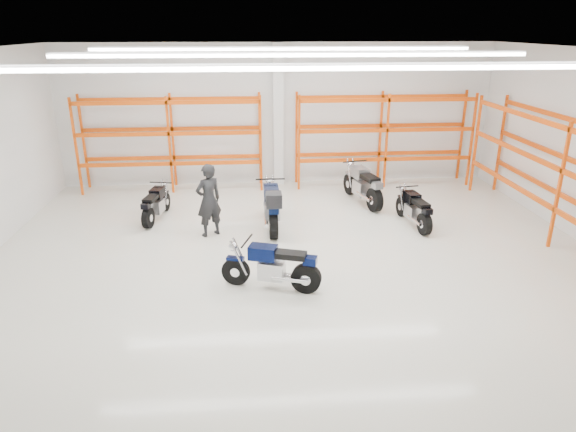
{
  "coord_description": "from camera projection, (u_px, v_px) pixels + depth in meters",
  "views": [
    {
      "loc": [
        -1.09,
        -10.7,
        4.96
      ],
      "look_at": [
        -0.14,
        0.5,
        0.79
      ],
      "focal_mm": 32.0,
      "sensor_mm": 36.0,
      "label": 1
    }
  ],
  "objects": [
    {
      "name": "ground",
      "position": [
        296.0,
        255.0,
        11.81
      ],
      "size": [
        14.0,
        14.0,
        0.0
      ],
      "primitive_type": "plane",
      "color": "beige",
      "rests_on": "ground"
    },
    {
      "name": "motorcycle_main",
      "position": [
        275.0,
        267.0,
        10.15
      ],
      "size": [
        1.99,
        0.91,
        1.01
      ],
      "color": "black",
      "rests_on": "ground"
    },
    {
      "name": "motorcycle_back_c",
      "position": [
        363.0,
        186.0,
        15.07
      ],
      "size": [
        0.88,
        2.31,
        1.15
      ],
      "color": "black",
      "rests_on": "ground"
    },
    {
      "name": "motorcycle_back_d",
      "position": [
        414.0,
        210.0,
        13.39
      ],
      "size": [
        0.64,
        1.93,
        0.95
      ],
      "color": "black",
      "rests_on": "ground"
    },
    {
      "name": "pallet_racking_back_right",
      "position": [
        384.0,
        131.0,
        16.57
      ],
      "size": [
        5.67,
        0.87,
        3.0
      ],
      "color": "#DA5012",
      "rests_on": "ground"
    },
    {
      "name": "standing_man",
      "position": [
        209.0,
        200.0,
        12.65
      ],
      "size": [
        0.81,
        0.73,
        1.85
      ],
      "primitive_type": "imported",
      "rotation": [
        0.0,
        0.0,
        3.69
      ],
      "color": "black",
      "rests_on": "ground"
    },
    {
      "name": "motorcycle_back_b",
      "position": [
        272.0,
        207.0,
        13.13
      ],
      "size": [
        0.78,
        2.43,
        1.25
      ],
      "color": "black",
      "rests_on": "ground"
    },
    {
      "name": "motorcycle_back_a",
      "position": [
        155.0,
        205.0,
        13.81
      ],
      "size": [
        0.72,
        1.87,
        0.93
      ],
      "color": "black",
      "rests_on": "ground"
    },
    {
      "name": "room_shell",
      "position": [
        296.0,
        112.0,
        10.69
      ],
      "size": [
        14.02,
        12.02,
        4.51
      ],
      "color": "silver",
      "rests_on": "ground"
    },
    {
      "name": "structural_column",
      "position": [
        278.0,
        116.0,
        16.46
      ],
      "size": [
        0.32,
        0.32,
        4.5
      ],
      "primitive_type": "cube",
      "color": "white",
      "rests_on": "ground"
    },
    {
      "name": "pallet_racking_back_left",
      "position": [
        171.0,
        134.0,
        16.03
      ],
      "size": [
        5.67,
        0.87,
        3.0
      ],
      "color": "#DA5012",
      "rests_on": "ground"
    }
  ]
}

